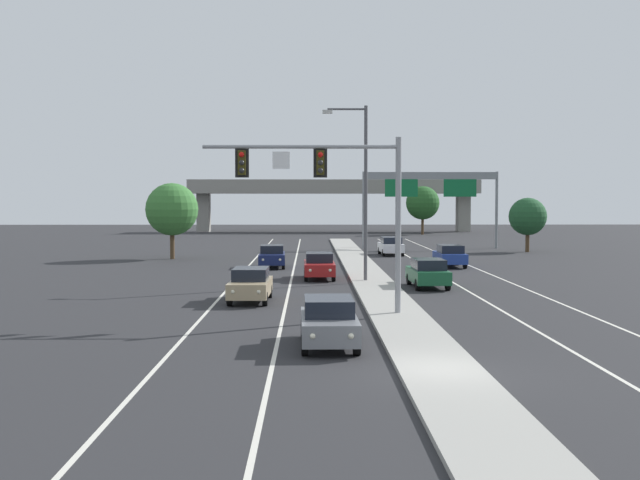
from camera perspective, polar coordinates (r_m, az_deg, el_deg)
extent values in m
plane|color=#28282B|center=(22.80, 8.52, -9.32)|extent=(260.00, 260.00, 0.00)
cube|color=#9E9B93|center=(40.43, 4.39, -3.83)|extent=(2.40, 110.00, 0.15)
cube|color=silver|center=(47.24, -2.07, -2.94)|extent=(0.14, 100.00, 0.01)
cube|color=silver|center=(47.96, 9.24, -2.89)|extent=(0.14, 100.00, 0.01)
cube|color=silver|center=(47.43, -6.07, -2.93)|extent=(0.14, 100.00, 0.01)
cube|color=silver|center=(48.64, 13.08, -2.84)|extent=(0.14, 100.00, 0.01)
cylinder|color=gray|center=(33.13, 5.56, 1.05)|extent=(0.24, 0.24, 7.20)
cylinder|color=gray|center=(32.98, -1.37, 6.62)|extent=(7.99, 0.16, 0.16)
cube|color=black|center=(32.99, 0.02, 5.49)|extent=(0.56, 0.06, 1.20)
cube|color=#38330F|center=(32.95, 0.02, 5.49)|extent=(0.32, 0.32, 1.00)
sphere|color=red|center=(32.79, 0.03, 6.06)|extent=(0.22, 0.22, 0.22)
sphere|color=#282828|center=(32.78, 0.03, 5.50)|extent=(0.22, 0.22, 0.22)
sphere|color=#282828|center=(32.76, 0.03, 4.94)|extent=(0.22, 0.22, 0.22)
cube|color=black|center=(33.10, -5.54, 5.46)|extent=(0.56, 0.06, 1.20)
cube|color=#38330F|center=(33.06, -5.55, 5.47)|extent=(0.32, 0.32, 1.00)
sphere|color=red|center=(32.90, -5.57, 6.04)|extent=(0.22, 0.22, 0.22)
sphere|color=#282828|center=(32.89, -5.57, 5.48)|extent=(0.22, 0.22, 0.22)
sphere|color=#282828|center=(32.87, -5.57, 4.92)|extent=(0.22, 0.22, 0.22)
cube|color=white|center=(32.95, -2.77, 5.66)|extent=(0.70, 0.04, 0.70)
cylinder|color=#4C4C51|center=(46.29, 3.25, 3.32)|extent=(0.20, 0.20, 10.00)
cylinder|color=#4C4C51|center=(46.51, 1.90, 9.24)|extent=(2.20, 0.12, 0.12)
cube|color=#B7B7B2|center=(46.46, 0.53, 9.07)|extent=(0.56, 0.28, 0.20)
cube|color=slate|center=(26.42, 0.64, -6.12)|extent=(1.87, 4.43, 0.70)
cube|color=black|center=(26.54, 0.62, -4.71)|extent=(1.62, 2.40, 0.56)
sphere|color=#EAE5C6|center=(24.29, 2.21, -6.80)|extent=(0.18, 0.18, 0.18)
sphere|color=#EAE5C6|center=(24.24, -0.53, -6.82)|extent=(0.18, 0.18, 0.18)
cylinder|color=black|center=(25.04, 2.62, -7.44)|extent=(0.23, 0.64, 0.64)
cylinder|color=black|center=(24.98, -1.08, -7.46)|extent=(0.23, 0.64, 0.64)
cylinder|color=black|center=(27.99, 2.16, -6.34)|extent=(0.23, 0.64, 0.64)
cylinder|color=black|center=(27.93, -1.14, -6.36)|extent=(0.23, 0.64, 0.64)
cube|color=tan|center=(37.98, -4.95, -3.37)|extent=(1.90, 4.44, 0.70)
cube|color=black|center=(38.13, -4.92, -2.39)|extent=(1.64, 2.41, 0.56)
sphere|color=#EAE5C6|center=(35.76, -4.36, -3.68)|extent=(0.18, 0.18, 0.18)
sphere|color=#EAE5C6|center=(35.88, -6.20, -3.67)|extent=(0.18, 0.18, 0.18)
cylinder|color=black|center=(36.46, -3.92, -4.18)|extent=(0.23, 0.64, 0.64)
cylinder|color=black|center=(36.62, -6.42, -4.16)|extent=(0.23, 0.64, 0.64)
cylinder|color=black|center=(39.43, -3.58, -3.64)|extent=(0.23, 0.64, 0.64)
cylinder|color=black|center=(39.58, -5.90, -3.63)|extent=(0.23, 0.64, 0.64)
cube|color=maroon|center=(48.54, -0.05, -1.99)|extent=(1.84, 4.42, 0.70)
cube|color=black|center=(48.71, -0.06, -1.23)|extent=(1.61, 2.39, 0.56)
sphere|color=#EAE5C6|center=(46.38, 0.72, -2.16)|extent=(0.18, 0.18, 0.18)
sphere|color=#EAE5C6|center=(46.36, -0.70, -2.16)|extent=(0.18, 0.18, 0.18)
cylinder|color=black|center=(47.11, 0.96, -2.57)|extent=(0.23, 0.64, 0.64)
cylinder|color=black|center=(47.07, -0.98, -2.57)|extent=(0.23, 0.64, 0.64)
cylinder|color=black|center=(50.09, 0.83, -2.24)|extent=(0.23, 0.64, 0.64)
cylinder|color=black|center=(50.06, -1.01, -2.24)|extent=(0.23, 0.64, 0.64)
cube|color=#141E4C|center=(56.73, -3.42, -1.29)|extent=(1.93, 4.45, 0.70)
cube|color=black|center=(56.91, -3.41, -0.64)|extent=(1.65, 2.42, 0.56)
sphere|color=#EAE5C6|center=(54.55, -2.85, -1.40)|extent=(0.18, 0.18, 0.18)
sphere|color=#EAE5C6|center=(54.57, -4.06, -1.40)|extent=(0.18, 0.18, 0.18)
cylinder|color=black|center=(55.26, -2.61, -1.76)|extent=(0.24, 0.65, 0.64)
cylinder|color=black|center=(55.29, -4.27, -1.76)|extent=(0.24, 0.65, 0.64)
cylinder|color=black|center=(58.25, -2.60, -1.52)|extent=(0.24, 0.65, 0.64)
cylinder|color=black|center=(58.28, -4.18, -1.52)|extent=(0.24, 0.65, 0.64)
cube|color=#195633|center=(44.25, 7.64, -2.49)|extent=(1.92, 4.45, 0.70)
cube|color=black|center=(43.98, 7.69, -1.70)|extent=(1.65, 2.42, 0.56)
sphere|color=#EAE5C6|center=(46.29, 6.47, -2.19)|extent=(0.18, 0.18, 0.18)
sphere|color=#EAE5C6|center=(46.48, 7.87, -2.17)|extent=(0.18, 0.18, 0.18)
cylinder|color=black|center=(45.63, 6.32, -2.76)|extent=(0.24, 0.65, 0.64)
cylinder|color=black|center=(45.90, 8.29, -2.74)|extent=(0.24, 0.65, 0.64)
cylinder|color=black|center=(42.68, 6.92, -3.16)|extent=(0.24, 0.65, 0.64)
cylinder|color=black|center=(42.97, 9.03, -3.13)|extent=(0.24, 0.65, 0.64)
cube|color=navy|center=(57.93, 9.17, -1.23)|extent=(1.82, 4.41, 0.70)
cube|color=black|center=(57.68, 9.21, -0.62)|extent=(1.59, 2.38, 0.56)
sphere|color=#EAE5C6|center=(59.98, 8.28, -1.04)|extent=(0.18, 0.18, 0.18)
sphere|color=#EAE5C6|center=(60.17, 9.36, -1.03)|extent=(0.18, 0.18, 0.18)
cylinder|color=black|center=(59.31, 8.16, -1.47)|extent=(0.22, 0.64, 0.64)
cylinder|color=black|center=(59.57, 9.68, -1.46)|extent=(0.22, 0.64, 0.64)
cylinder|color=black|center=(56.35, 8.62, -1.70)|extent=(0.22, 0.64, 0.64)
cylinder|color=black|center=(56.63, 10.22, -1.69)|extent=(0.22, 0.64, 0.64)
cube|color=silver|center=(69.44, 5.03, -0.52)|extent=(1.92, 4.45, 0.70)
cube|color=black|center=(69.19, 5.06, -0.01)|extent=(1.65, 2.42, 0.56)
sphere|color=#EAE5C6|center=(71.53, 4.35, -0.38)|extent=(0.18, 0.18, 0.18)
sphere|color=#EAE5C6|center=(71.67, 5.26, -0.38)|extent=(0.18, 0.18, 0.18)
cylinder|color=black|center=(70.85, 4.23, -0.74)|extent=(0.24, 0.65, 0.64)
cylinder|color=black|center=(71.05, 5.52, -0.73)|extent=(0.24, 0.65, 0.64)
cylinder|color=black|center=(67.88, 4.53, -0.90)|extent=(0.24, 0.65, 0.64)
cylinder|color=black|center=(68.09, 5.86, -0.89)|extent=(0.24, 0.65, 0.64)
cylinder|color=gray|center=(78.58, 3.12, 2.13)|extent=(0.28, 0.28, 7.50)
cylinder|color=gray|center=(80.51, 12.39, 2.08)|extent=(0.28, 0.28, 7.50)
cube|color=gray|center=(79.31, 7.83, 4.53)|extent=(13.00, 0.36, 0.70)
cube|color=#0F6033|center=(78.71, 5.78, 3.68)|extent=(3.20, 0.08, 1.70)
cube|color=#0F6033|center=(79.57, 9.88, 3.65)|extent=(3.20, 0.08, 1.70)
cube|color=gray|center=(118.98, 0.97, 3.58)|extent=(42.40, 6.40, 1.10)
cube|color=gray|center=(116.00, 1.02, 4.09)|extent=(42.40, 0.36, 0.90)
cube|color=gray|center=(119.95, -8.24, 1.93)|extent=(1.80, 2.40, 5.65)
cube|color=gray|center=(121.11, 10.10, 1.92)|extent=(1.80, 2.40, 5.65)
cylinder|color=#4C3823|center=(110.12, 7.27, 1.03)|extent=(0.36, 0.36, 2.49)
sphere|color=#235623|center=(110.06, 7.28, 2.63)|extent=(4.56, 4.56, 4.56)
cylinder|color=#4C3823|center=(65.81, -10.41, -0.33)|extent=(0.36, 0.36, 2.31)
sphere|color=#387533|center=(65.71, -10.44, 2.15)|extent=(4.23, 4.23, 4.23)
cylinder|color=#4C3823|center=(75.75, 14.47, -0.12)|extent=(0.36, 0.36, 1.87)
sphere|color=#1E4C28|center=(75.66, 14.49, 1.62)|extent=(3.42, 3.42, 3.42)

